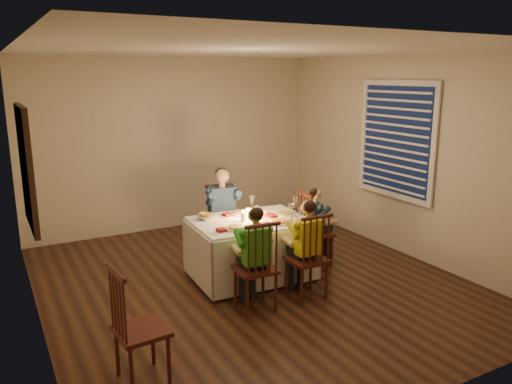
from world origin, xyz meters
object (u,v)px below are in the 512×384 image
dining_table (251,236)px  child_teal (314,264)px  chair_adult (224,258)px  chair_near_left (255,308)px  chair_near_right (306,296)px  adult (224,258)px  serving_bowl (206,217)px  child_green (255,308)px  child_yellow (306,296)px  chair_extra (144,379)px  chair_end (314,264)px

dining_table → child_teal: bearing=-0.7°
chair_adult → chair_near_left: size_ratio=1.00×
dining_table → chair_near_right: 0.95m
adult → serving_bowl: size_ratio=5.90×
chair_near_right → child_green: child_green is taller
chair_adult → chair_near_left: 1.50m
child_yellow → chair_near_right: bearing=-0.0°
chair_extra → serving_bowl: size_ratio=4.73×
chair_end → chair_extra: (-2.60, -1.34, 0.00)m
dining_table → chair_near_right: bearing=-68.0°
child_teal → serving_bowl: (-1.33, 0.32, 0.73)m
chair_near_left → child_yellow: size_ratio=0.89×
chair_near_right → serving_bowl: bearing=-54.6°
chair_adult → chair_near_left: (-0.33, -1.46, 0.00)m
chair_extra → chair_near_left: bearing=-69.2°
chair_near_right → chair_end: size_ratio=1.00×
chair_adult → child_green: 1.50m
dining_table → serving_bowl: size_ratio=6.90×
chair_end → adult: adult is taller
child_yellow → child_teal: child_yellow is taller
serving_bowl → chair_adult: bearing=46.8°
chair_near_right → child_yellow: (0.00, 0.00, 0.00)m
chair_extra → adult: adult is taller
chair_extra → child_yellow: bearing=-77.1°
chair_near_left → child_yellow: 0.61m
dining_table → chair_adult: bearing=94.0°
child_green → child_yellow: (0.61, -0.02, 0.00)m
chair_end → chair_near_right: bearing=144.1°
chair_adult → child_yellow: child_yellow is taller
chair_adult → child_teal: (0.90, -0.78, 0.00)m
chair_near_left → child_teal: child_teal is taller
chair_end → chair_extra: size_ratio=1.00×
chair_adult → chair_end: 1.19m
chair_extra → child_teal: bearing=-67.5°
chair_adult → serving_bowl: (-0.43, -0.45, 0.73)m
child_teal → child_green: bearing=124.3°
adult → child_teal: size_ratio=1.21×
chair_adult → chair_extra: same height
dining_table → chair_adult: size_ratio=1.46×
chair_adult → chair_near_right: bearing=-69.1°
dining_table → chair_end: bearing=-0.7°
adult → child_teal: 1.19m
child_green → child_teal: (1.23, 0.69, 0.00)m
child_green → child_yellow: bearing=-178.4°
chair_adult → chair_end: size_ratio=1.00×
chair_near_left → child_green: 0.00m
chair_near_right → child_green: size_ratio=0.89×
chair_extra → serving_bowl: 2.22m
dining_table → chair_near_left: size_ratio=1.46×
chair_extra → adult: bearing=-43.5°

